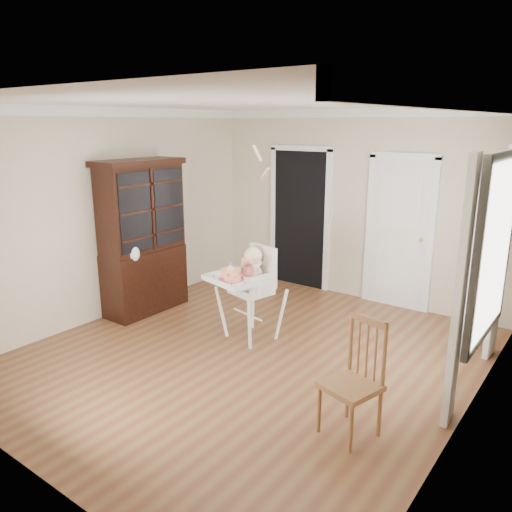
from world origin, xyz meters
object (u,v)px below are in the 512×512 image
Objects in this scene: cake at (231,275)px; china_cabinet at (143,237)px; high_chair at (251,282)px; dining_chair at (353,382)px; sippy_cup at (231,267)px.

china_cabinet is (-1.67, 0.18, 0.17)m from cake.
high_chair is 2.10m from dining_chair.
high_chair is at bearing 166.15° from dining_chair.
china_cabinet is (-1.48, -0.04, 0.17)m from sippy_cup.
sippy_cup is at bearing -150.33° from high_chair.
high_chair is 1.14× the size of dining_chair.
dining_chair is (2.06, -0.95, -0.39)m from sippy_cup.
dining_chair is at bearing -14.37° from china_cabinet.
cake is 0.14× the size of china_cabinet.
sippy_cup is 2.30m from dining_chair.
cake is at bearing 174.30° from dining_chair.
high_chair is at bearing 3.77° from china_cabinet.
sippy_cup is at bearing 128.67° from cake.
dining_chair is (1.82, -1.02, -0.24)m from high_chair.
dining_chair reaches higher than cake.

